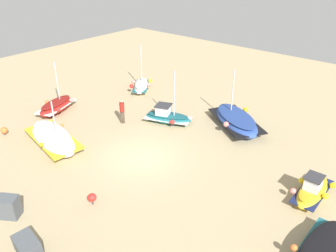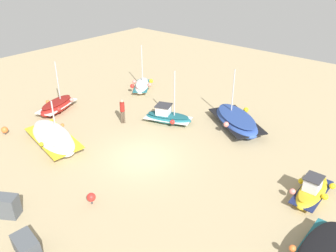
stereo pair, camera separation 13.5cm
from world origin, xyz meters
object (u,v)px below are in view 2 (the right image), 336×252
Objects in this scene: mooring_buoy_0 at (5,130)px; mooring_buoy_1 at (91,197)px; fishing_boat_4 at (312,191)px; fishing_boat_2 at (142,86)px; person_walking at (122,110)px; fishing_boat_3 at (236,121)px; fishing_boat_6 at (53,138)px; fishing_boat_5 at (57,106)px; fishing_boat_1 at (168,117)px.

mooring_buoy_0 is 0.94× the size of mooring_buoy_1.
fishing_boat_4 reaches higher than mooring_buoy_0.
fishing_boat_2 reaches higher than person_walking.
fishing_boat_3 reaches higher than person_walking.
fishing_boat_6 is at bearing -94.82° from fishing_boat_3.
fishing_boat_3 is 12.88m from fishing_boat_5.
fishing_boat_1 is 1.01× the size of fishing_boat_2.
fishing_boat_6 reaches higher than mooring_buoy_0.
fishing_boat_1 is at bearing -104.06° from fishing_boat_6.
fishing_boat_3 reaches higher than fishing_boat_4.
person_walking is at bearing -89.30° from fishing_boat_4.
fishing_boat_1 is at bearing -84.36° from person_walking.
person_walking is at bearing -4.88° from fishing_boat_2.
fishing_boat_4 is 5.25× the size of mooring_buoy_1.
fishing_boat_5 is at bearing 6.78° from fishing_boat_1.
person_walking is (2.25, 2.07, 0.58)m from fishing_boat_1.
mooring_buoy_0 is (17.38, 6.36, -0.09)m from fishing_boat_4.
fishing_boat_6 is 2.97× the size of person_walking.
fishing_boat_4 is at bearing -125.62° from person_walking.
fishing_boat_2 is (5.57, -3.22, -0.02)m from fishing_boat_1.
fishing_boat_6 is 6.44m from mooring_buoy_1.
fishing_boat_5 reaches higher than mooring_buoy_0.
fishing_boat_3 is 2.93× the size of person_walking.
fishing_boat_4 is 18.00m from fishing_boat_5.
fishing_boat_5 is 5.38m from person_walking.
mooring_buoy_0 is (3.57, 1.25, -0.17)m from fishing_boat_6.
fishing_boat_2 is 9.61m from fishing_boat_3.
fishing_boat_3 reaches higher than fishing_boat_6.
fishing_boat_1 is 1.03× the size of fishing_boat_5.
fishing_boat_5 reaches higher than mooring_buoy_1.
fishing_boat_2 is 1.02× the size of fishing_boat_5.
mooring_buoy_0 is at bearing -4.46° from mooring_buoy_1.
fishing_boat_4 is (-6.59, 4.11, -0.08)m from fishing_boat_3.
fishing_boat_2 is at bearing -55.06° from mooring_buoy_1.
mooring_buoy_1 is (1.10, 11.23, -0.13)m from fishing_boat_3.
fishing_boat_4 is 12.85m from person_walking.
fishing_boat_2 is 6.28m from person_walking.
mooring_buoy_1 is at bearing 172.86° from fishing_boat_6.
fishing_boat_3 reaches higher than fishing_boat_5.
mooring_buoy_0 is at bearing -70.49° from fishing_boat_4.
fishing_boat_4 is at bearing 149.15° from fishing_boat_1.
fishing_boat_1 is 4.62m from fishing_boat_3.
fishing_boat_3 is 8.59× the size of mooring_buoy_1.
fishing_boat_5 reaches higher than person_walking.
fishing_boat_4 is 14.72m from fishing_boat_6.
person_walking is (-5.04, -1.82, 0.55)m from fishing_boat_5.
fishing_boat_2 is 10.38m from fishing_boat_6.
mooring_buoy_1 is (-10.18, 5.00, -0.08)m from fishing_boat_5.
fishing_boat_5 is at bearing -117.90° from fishing_boat_3.
fishing_boat_6 is at bearing -160.73° from mooring_buoy_0.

